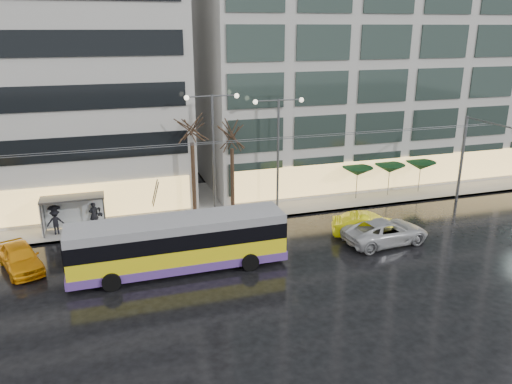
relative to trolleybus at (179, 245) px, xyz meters
name	(u,v)px	position (x,y,z in m)	size (l,w,h in m)	color
ground	(223,287)	(1.96, -2.79, -1.58)	(140.00, 140.00, 0.00)	black
sidewalk	(207,202)	(3.96, 11.21, -1.50)	(80.00, 10.00, 0.15)	gray
kerb	(221,223)	(3.96, 6.26, -1.50)	(80.00, 0.10, 0.15)	slate
building_right	(371,39)	(20.96, 16.21, 11.07)	(32.00, 14.00, 25.00)	#B3B1AB
trolleybus	(179,245)	(0.00, 0.00, 0.00)	(12.58, 4.94, 5.82)	yellow
catenary	(209,173)	(2.96, 5.15, 2.68)	(42.24, 5.12, 7.00)	#595B60
bus_shelter	(67,206)	(-6.43, 7.90, 0.39)	(4.20, 1.60, 2.51)	#595B60
street_lamp_near	(213,139)	(3.96, 8.01, 4.42)	(3.96, 0.36, 9.03)	#595B60
street_lamp_far	(278,138)	(8.96, 8.01, 4.14)	(3.96, 0.36, 8.53)	#595B60
tree_a	(191,124)	(2.46, 8.21, 5.51)	(3.20, 3.20, 8.40)	black
tree_b	(232,131)	(5.46, 8.41, 4.82)	(3.20, 3.20, 7.70)	black
parasol_a	(357,172)	(15.96, 8.21, 0.87)	(2.50, 2.50, 2.65)	#595B60
parasol_b	(390,169)	(18.96, 8.21, 0.87)	(2.50, 2.50, 2.65)	#595B60
parasol_c	(421,166)	(21.96, 8.21, 0.87)	(2.50, 2.50, 2.65)	#595B60
taxi_a	(20,257)	(-8.95, 2.84, -0.78)	(1.87, 4.65, 1.58)	#FFA60D
taxi_b	(369,226)	(13.06, 0.98, -0.76)	(1.72, 4.93, 1.63)	yellow
sedan_silver	(386,232)	(13.64, -0.18, -0.77)	(2.67, 5.80, 1.61)	#B4B4B9
pedestrian_a	(93,207)	(-4.77, 8.24, 0.00)	(1.21, 1.22, 2.19)	black
pedestrian_b	(99,212)	(-4.40, 8.65, -0.53)	(0.89, 0.70, 1.80)	black
pedestrian_c	(55,219)	(-7.27, 7.53, -0.31)	(1.18, 0.85, 2.11)	black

